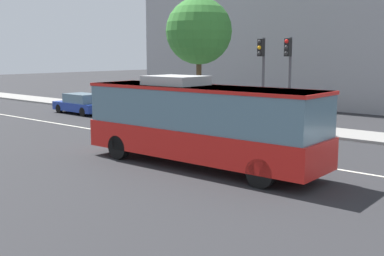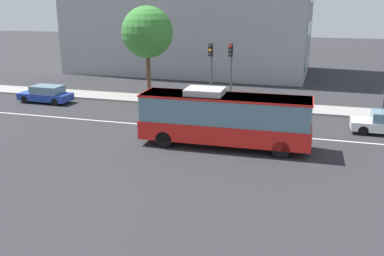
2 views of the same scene
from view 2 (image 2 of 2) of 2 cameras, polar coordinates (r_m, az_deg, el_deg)
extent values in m
plane|color=#28282B|center=(28.94, 0.24, -0.10)|extent=(160.00, 160.00, 0.00)
cube|color=gray|center=(35.93, 3.51, 3.32)|extent=(80.00, 2.91, 0.14)
cube|color=silver|center=(28.94, 0.24, -0.09)|extent=(76.00, 0.16, 0.01)
cube|color=red|center=(25.26, 4.34, -0.37)|extent=(10.05, 2.71, 1.10)
cube|color=slate|center=(24.90, 4.40, 2.58)|extent=(9.85, 2.63, 1.58)
cube|color=red|center=(24.73, 4.44, 4.21)|extent=(9.95, 2.68, 0.12)
cube|color=#B2B2B2|center=(24.92, 1.73, 4.92)|extent=(2.24, 1.85, 0.36)
cylinder|color=black|center=(26.09, 12.13, -1.24)|extent=(1.01, 0.32, 1.00)
cylinder|color=black|center=(24.00, 11.82, -2.80)|extent=(1.01, 0.32, 1.00)
cylinder|color=black|center=(27.20, -2.30, -0.12)|extent=(1.01, 0.32, 1.00)
cylinder|color=black|center=(25.21, -3.77, -1.52)|extent=(1.01, 0.32, 1.00)
cylinder|color=black|center=(29.59, 21.96, -0.33)|extent=(0.64, 0.22, 0.64)
cylinder|color=black|center=(31.12, 21.70, 0.50)|extent=(0.64, 0.22, 0.64)
cube|color=#1E3899|center=(38.47, -19.03, 4.02)|extent=(4.55, 1.94, 0.60)
cube|color=slate|center=(38.20, -18.81, 4.91)|extent=(2.57, 1.73, 0.64)
cylinder|color=black|center=(38.82, -21.48, 3.57)|extent=(0.65, 0.24, 0.64)
cylinder|color=black|center=(40.04, -20.05, 4.09)|extent=(0.65, 0.24, 0.64)
cylinder|color=black|center=(37.01, -17.86, 3.33)|extent=(0.65, 0.24, 0.64)
cylinder|color=black|center=(38.29, -16.49, 3.87)|extent=(0.65, 0.24, 0.64)
cylinder|color=#47474C|center=(34.45, 2.60, 7.05)|extent=(0.16, 0.16, 5.20)
cube|color=black|center=(33.90, 2.51, 10.39)|extent=(0.33, 0.30, 0.96)
sphere|color=#2D2D2D|center=(33.73, 2.45, 10.90)|extent=(0.22, 0.22, 0.22)
sphere|color=#F9A514|center=(33.76, 2.44, 10.36)|extent=(0.22, 0.22, 0.22)
sphere|color=#2D2D2D|center=(33.80, 2.43, 9.82)|extent=(0.22, 0.22, 0.22)
cylinder|color=#47474C|center=(34.36, 5.24, 6.97)|extent=(0.16, 0.16, 5.20)
cube|color=black|center=(33.81, 5.22, 10.32)|extent=(0.33, 0.29, 0.96)
sphere|color=red|center=(33.63, 5.17, 10.84)|extent=(0.22, 0.22, 0.22)
sphere|color=#2D2D2D|center=(33.66, 5.15, 10.29)|extent=(0.22, 0.22, 0.22)
sphere|color=#2D2D2D|center=(33.70, 5.14, 9.75)|extent=(0.22, 0.22, 0.22)
cylinder|color=#4C3823|center=(37.84, -5.84, 7.03)|extent=(0.36, 0.36, 4.14)
sphere|color=#387F33|center=(37.40, -6.01, 12.66)|extent=(4.41, 4.41, 4.41)
cube|color=slate|center=(51.08, 15.23, 9.08)|extent=(0.31, 12.50, 1.50)
cube|color=slate|center=(50.77, 15.52, 12.88)|extent=(0.31, 12.50, 1.50)
camera|label=1|loc=(12.47, 47.32, -7.85)|focal=44.66mm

